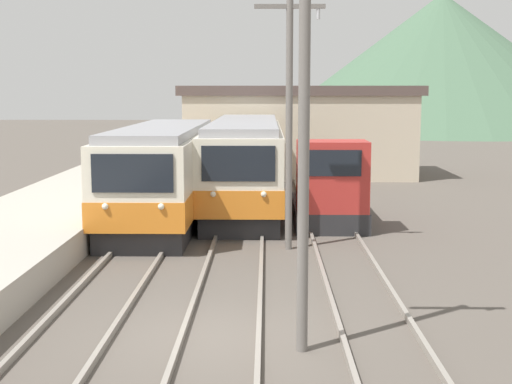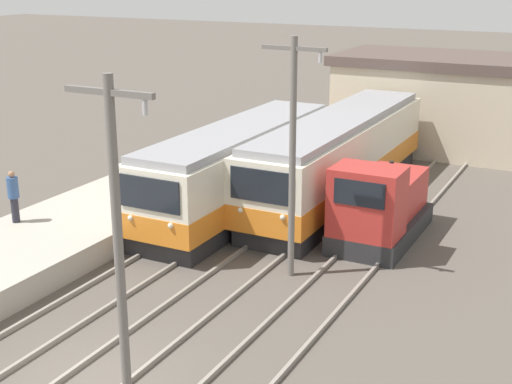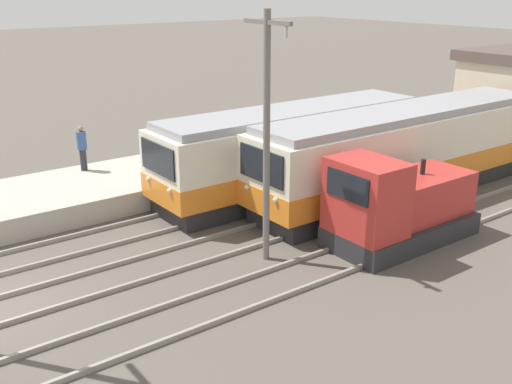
% 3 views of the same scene
% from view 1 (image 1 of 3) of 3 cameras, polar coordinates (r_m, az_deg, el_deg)
% --- Properties ---
extents(ground_plane, '(200.00, 200.00, 0.00)m').
position_cam_1_polar(ground_plane, '(13.79, -3.68, -11.46)').
color(ground_plane, '#564F47').
extents(track_left, '(1.54, 60.00, 0.14)m').
position_cam_1_polar(track_left, '(14.21, -14.39, -10.81)').
color(track_left, gray).
rests_on(track_left, ground).
extents(track_center, '(1.54, 60.00, 0.14)m').
position_cam_1_polar(track_center, '(13.75, -2.84, -11.20)').
color(track_center, gray).
rests_on(track_center, ground).
extents(track_right, '(1.54, 60.00, 0.14)m').
position_cam_1_polar(track_right, '(13.89, 9.85, -11.11)').
color(track_right, gray).
rests_on(track_right, ground).
extents(commuter_train_left, '(2.84, 11.95, 3.38)m').
position_cam_1_polar(commuter_train_left, '(25.58, -7.37, 1.24)').
color(commuter_train_left, '#28282B').
rests_on(commuter_train_left, ground).
extents(commuter_train_center, '(2.84, 14.20, 3.44)m').
position_cam_1_polar(commuter_train_center, '(28.65, -0.85, 2.10)').
color(commuter_train_center, '#28282B').
rests_on(commuter_train_center, ground).
extents(shunting_locomotive, '(2.40, 5.15, 3.00)m').
position_cam_1_polar(shunting_locomotive, '(24.92, 5.79, 0.22)').
color(shunting_locomotive, '#28282B').
rests_on(shunting_locomotive, ground).
extents(catenary_mast_near, '(2.00, 0.20, 7.31)m').
position_cam_1_polar(catenary_mast_near, '(12.27, 3.89, 5.11)').
color(catenary_mast_near, slate).
rests_on(catenary_mast_near, ground).
extents(catenary_mast_mid, '(2.00, 0.20, 7.31)m').
position_cam_1_polar(catenary_mast_mid, '(20.52, 2.69, 6.32)').
color(catenary_mast_mid, slate).
rests_on(catenary_mast_mid, ground).
extents(station_building, '(12.60, 6.30, 4.86)m').
position_cam_1_polar(station_building, '(39.05, 3.42, 4.93)').
color(station_building, beige).
rests_on(station_building, ground).
extents(mountain_backdrop, '(42.88, 42.88, 16.02)m').
position_cam_1_polar(mountain_backdrop, '(89.23, 14.53, 10.04)').
color(mountain_backdrop, '#47664C').
rests_on(mountain_backdrop, ground).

